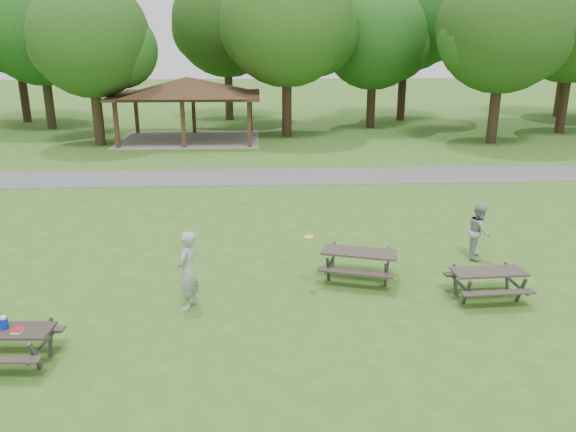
% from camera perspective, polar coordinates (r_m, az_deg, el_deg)
% --- Properties ---
extents(ground, '(160.00, 160.00, 0.00)m').
position_cam_1_polar(ground, '(11.99, -3.88, -11.82)').
color(ground, '#325F1B').
rests_on(ground, ground).
extents(asphalt_path, '(120.00, 3.20, 0.02)m').
position_cam_1_polar(asphalt_path, '(25.14, -3.45, 4.00)').
color(asphalt_path, '#4F4F52').
rests_on(asphalt_path, ground).
extents(pavilion, '(8.60, 7.01, 3.76)m').
position_cam_1_polar(pavilion, '(34.83, -10.19, 12.62)').
color(pavilion, '#362113').
rests_on(pavilion, ground).
extents(tree_row_c, '(8.19, 7.80, 10.67)m').
position_cam_1_polar(tree_row_c, '(41.95, -23.76, 17.02)').
color(tree_row_c, black).
rests_on(tree_row_c, ground).
extents(tree_row_d, '(6.93, 6.60, 9.27)m').
position_cam_1_polar(tree_row_d, '(34.23, -19.30, 16.41)').
color(tree_row_d, '#2F2115').
rests_on(tree_row_d, ground).
extents(tree_row_e, '(8.40, 8.00, 11.02)m').
position_cam_1_polar(tree_row_e, '(35.54, 0.04, 18.98)').
color(tree_row_e, black).
rests_on(tree_row_e, ground).
extents(tree_row_f, '(7.35, 7.00, 9.55)m').
position_cam_1_polar(tree_row_f, '(39.76, 8.83, 17.27)').
color(tree_row_f, black).
rests_on(tree_row_f, ground).
extents(tree_row_g, '(7.77, 7.40, 10.25)m').
position_cam_1_polar(tree_row_g, '(35.30, 21.12, 17.15)').
color(tree_row_g, black).
rests_on(tree_row_g, ground).
extents(tree_deep_a, '(8.40, 8.00, 11.38)m').
position_cam_1_polar(tree_deep_a, '(46.30, -25.96, 17.41)').
color(tree_deep_a, '#301E15').
rests_on(tree_deep_a, ground).
extents(tree_deep_b, '(8.40, 8.00, 11.13)m').
position_cam_1_polar(tree_deep_b, '(43.54, -6.10, 18.75)').
color(tree_deep_b, '#312315').
rests_on(tree_deep_b, ground).
extents(tree_deep_c, '(8.82, 8.40, 11.90)m').
position_cam_1_polar(tree_deep_c, '(43.87, 12.06, 19.20)').
color(tree_deep_c, black).
rests_on(tree_deep_c, ground).
extents(tree_deep_d, '(8.40, 8.00, 11.27)m').
position_cam_1_polar(tree_deep_d, '(50.04, 26.79, 17.06)').
color(tree_deep_d, '#332016').
rests_on(tree_deep_d, ground).
extents(picnic_table_middle, '(2.20, 1.96, 0.80)m').
position_cam_1_polar(picnic_table_middle, '(14.31, 7.20, -4.26)').
color(picnic_table_middle, '#332B24').
rests_on(picnic_table_middle, ground).
extents(picnic_table_far, '(1.75, 1.43, 0.73)m').
position_cam_1_polar(picnic_table_far, '(14.02, 19.67, -5.89)').
color(picnic_table_far, '#332924').
rests_on(picnic_table_far, ground).
extents(frisbee_in_flight, '(0.29, 0.29, 0.02)m').
position_cam_1_polar(frisbee_in_flight, '(13.55, 2.13, -2.13)').
color(frisbee_in_flight, yellow).
rests_on(frisbee_in_flight, ground).
extents(frisbee_thrower, '(0.62, 0.77, 1.83)m').
position_cam_1_polar(frisbee_thrower, '(12.84, -10.16, -5.46)').
color(frisbee_thrower, '#A2A2A4').
rests_on(frisbee_thrower, ground).
extents(frisbee_catcher, '(0.81, 0.91, 1.56)m').
position_cam_1_polar(frisbee_catcher, '(16.43, 18.85, -1.49)').
color(frisbee_catcher, '#949497').
rests_on(frisbee_catcher, ground).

